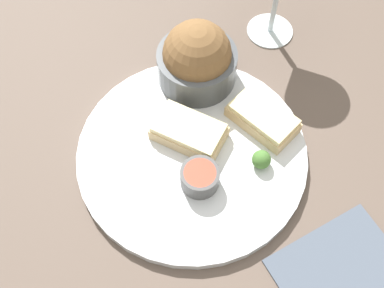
{
  "coord_description": "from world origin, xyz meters",
  "views": [
    {
      "loc": [
        -0.15,
        0.25,
        0.56
      ],
      "look_at": [
        0.0,
        0.0,
        0.03
      ],
      "focal_mm": 45.0,
      "sensor_mm": 36.0,
      "label": 1
    }
  ],
  "objects_px": {
    "cheese_toast_far": "(263,118)",
    "sauce_ramekin": "(200,177)",
    "salad_bowl": "(197,59)",
    "napkin": "(347,280)",
    "cheese_toast_near": "(189,132)"
  },
  "relations": [
    {
      "from": "salad_bowl",
      "to": "cheese_toast_near",
      "type": "height_order",
      "value": "salad_bowl"
    },
    {
      "from": "sauce_ramekin",
      "to": "salad_bowl",
      "type": "bearing_deg",
      "value": -58.13
    },
    {
      "from": "cheese_toast_near",
      "to": "napkin",
      "type": "distance_m",
      "value": 0.26
    },
    {
      "from": "cheese_toast_near",
      "to": "cheese_toast_far",
      "type": "xyz_separation_m",
      "value": [
        -0.07,
        -0.07,
        0.0
      ]
    },
    {
      "from": "cheese_toast_far",
      "to": "sauce_ramekin",
      "type": "bearing_deg",
      "value": 77.03
    },
    {
      "from": "salad_bowl",
      "to": "sauce_ramekin",
      "type": "height_order",
      "value": "salad_bowl"
    },
    {
      "from": "sauce_ramekin",
      "to": "cheese_toast_far",
      "type": "relative_size",
      "value": 0.48
    },
    {
      "from": "sauce_ramekin",
      "to": "cheese_toast_near",
      "type": "relative_size",
      "value": 0.51
    },
    {
      "from": "salad_bowl",
      "to": "napkin",
      "type": "height_order",
      "value": "salad_bowl"
    },
    {
      "from": "cheese_toast_near",
      "to": "cheese_toast_far",
      "type": "height_order",
      "value": "same"
    },
    {
      "from": "cheese_toast_near",
      "to": "salad_bowl",
      "type": "bearing_deg",
      "value": -65.24
    },
    {
      "from": "napkin",
      "to": "sauce_ramekin",
      "type": "bearing_deg",
      "value": -4.07
    },
    {
      "from": "salad_bowl",
      "to": "sauce_ramekin",
      "type": "relative_size",
      "value": 2.27
    },
    {
      "from": "salad_bowl",
      "to": "napkin",
      "type": "xyz_separation_m",
      "value": [
        -0.29,
        0.15,
        -0.05
      ]
    },
    {
      "from": "salad_bowl",
      "to": "cheese_toast_near",
      "type": "xyz_separation_m",
      "value": [
        -0.04,
        0.09,
        -0.03
      ]
    }
  ]
}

